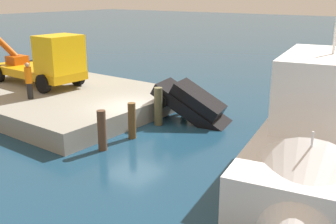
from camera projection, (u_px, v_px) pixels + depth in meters
The scene contains 10 objects.
ground at pixel (133, 125), 18.53m from camera, with size 200.00×200.00×0.00m, color navy.
dock at pixel (49, 95), 22.05m from camera, with size 13.58×8.80×0.91m, color gray.
crane_truck at pixel (44, 61), 21.96m from camera, with size 9.16×2.99×5.13m.
dock_worker at pixel (29, 80), 19.34m from camera, with size 0.34×0.34×1.83m.
salvaged_car at pixel (197, 108), 18.82m from camera, with size 4.47×2.68×2.88m.
moored_yacht at pixel (316, 161), 12.51m from camera, with size 6.10×13.01×6.75m.
piling_near at pixel (102, 130), 15.36m from camera, with size 0.35×0.35×1.64m, color brown.
piling_mid at pixel (132, 121), 16.65m from camera, with size 0.34×0.34×1.57m, color brown.
piling_far at pixel (158, 106), 18.30m from camera, with size 0.39×0.39×1.81m, color brown.
piling_end at pixel (185, 99), 20.12m from camera, with size 0.36×0.36×1.57m, color brown.
Camera 1 is at (11.82, -13.07, 6.00)m, focal length 41.76 mm.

